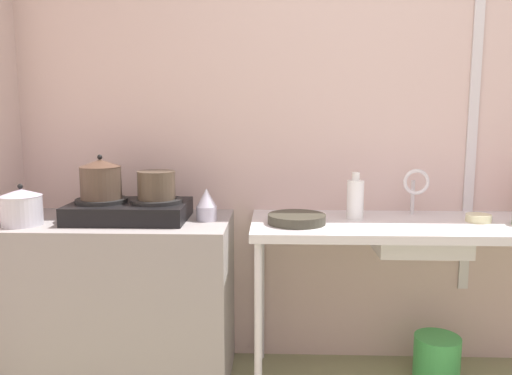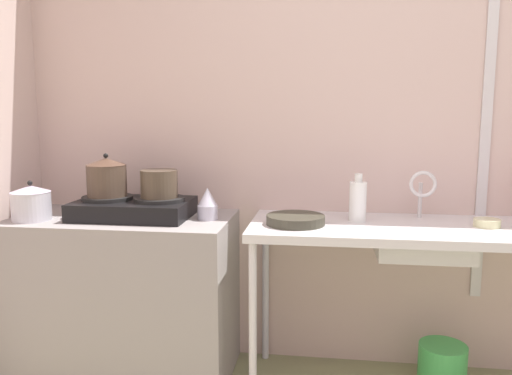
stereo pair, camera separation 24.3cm
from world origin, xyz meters
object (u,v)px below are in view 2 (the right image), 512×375
object	(u,v)px
stove	(134,208)
sink_basin	(422,240)
frying_pan	(296,220)
bottle_by_sink	(358,200)
pot_beside_stove	(31,203)
pot_on_right_burner	(159,184)
percolator	(208,204)
bucket_on_floor	(442,368)
pot_on_left_burner	(107,177)
small_bowl_on_drainboard	(487,223)
faucet	(422,187)

from	to	relation	value
stove	sink_basin	size ratio (longest dim) A/B	1.34
frying_pan	bottle_by_sink	xyz separation A→B (m)	(0.29, 0.12, 0.08)
pot_beside_stove	bottle_by_sink	distance (m)	1.58
pot_on_right_burner	percolator	distance (m)	0.26
frying_pan	bucket_on_floor	xyz separation A→B (m)	(0.71, 0.07, -0.73)
pot_on_right_burner	sink_basin	distance (m)	1.28
stove	pot_on_left_burner	distance (m)	0.20
pot_on_left_burner	small_bowl_on_drainboard	xyz separation A→B (m)	(1.81, 0.02, -0.18)
pot_on_right_burner	sink_basin	world-z (taller)	pot_on_right_burner
pot_on_right_burner	bottle_by_sink	distance (m)	0.97
frying_pan	bucket_on_floor	bearing A→B (deg)	5.86
bottle_by_sink	percolator	bearing A→B (deg)	-174.88
pot_on_left_burner	bottle_by_sink	distance (m)	1.24
percolator	bottle_by_sink	world-z (taller)	bottle_by_sink
frying_pan	bottle_by_sink	size ratio (longest dim) A/B	1.19
sink_basin	small_bowl_on_drainboard	bearing A→B (deg)	4.64
bucket_on_floor	pot_on_right_burner	bearing A→B (deg)	-179.16
percolator	faucet	distance (m)	1.05
percolator	faucet	world-z (taller)	faucet
pot_on_left_burner	pot_beside_stove	distance (m)	0.37
bottle_by_sink	frying_pan	bearing A→B (deg)	-157.32
bucket_on_floor	stove	bearing A→B (deg)	-179.23
pot_beside_stove	sink_basin	xyz separation A→B (m)	(1.86, 0.12, -0.15)
pot_beside_stove	bucket_on_floor	distance (m)	2.14
percolator	sink_basin	xyz separation A→B (m)	(1.02, -0.01, -0.15)
percolator	bottle_by_sink	bearing A→B (deg)	5.12
sink_basin	bucket_on_floor	xyz separation A→B (m)	(0.13, 0.03, -0.64)
bucket_on_floor	percolator	bearing A→B (deg)	-179.18
pot_on_left_burner	bottle_by_sink	xyz separation A→B (m)	(1.23, 0.07, -0.10)
faucet	bottle_by_sink	distance (m)	0.33
pot_on_right_burner	bottle_by_sink	size ratio (longest dim) A/B	0.79
stove	pot_on_left_burner	world-z (taller)	pot_on_left_burner
percolator	sink_basin	distance (m)	1.03
pot_on_left_burner	faucet	bearing A→B (deg)	5.43
pot_beside_stove	small_bowl_on_drainboard	size ratio (longest dim) A/B	1.64
pot_on_left_burner	frying_pan	distance (m)	0.96
stove	pot_on_right_burner	size ratio (longest dim) A/B	3.11
percolator	pot_on_left_burner	bearing A→B (deg)	-179.55
pot_on_left_burner	pot_beside_stove	world-z (taller)	pot_on_left_burner
stove	bottle_by_sink	xyz separation A→B (m)	(1.10, 0.07, 0.05)
pot_beside_stove	frying_pan	xyz separation A→B (m)	(1.28, 0.08, -0.06)
pot_beside_stove	frying_pan	world-z (taller)	pot_beside_stove
pot_on_right_burner	percolator	xyz separation A→B (m)	(0.24, 0.00, -0.10)
pot_on_right_burner	pot_beside_stove	xyz separation A→B (m)	(-0.60, -0.13, -0.09)
faucet	frying_pan	world-z (taller)	faucet
bucket_on_floor	faucet	bearing A→B (deg)	130.77
pot_beside_stove	bottle_by_sink	bearing A→B (deg)	7.19
pot_on_left_burner	bucket_on_floor	distance (m)	1.89
stove	frying_pan	world-z (taller)	stove
pot_on_right_burner	bucket_on_floor	size ratio (longest dim) A/B	0.77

